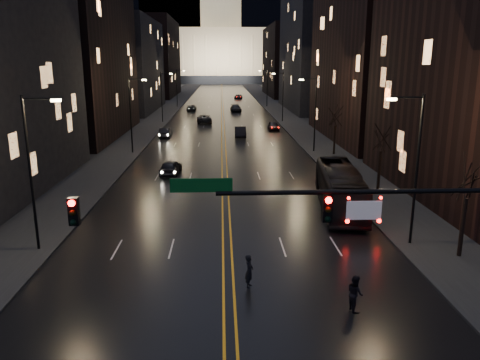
{
  "coord_description": "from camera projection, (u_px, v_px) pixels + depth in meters",
  "views": [
    {
      "loc": [
        -0.28,
        -15.9,
        10.69
      ],
      "look_at": [
        0.8,
        10.93,
        3.92
      ],
      "focal_mm": 35.0,
      "sensor_mm": 36.0,
      "label": 1
    }
  ],
  "objects": [
    {
      "name": "pedestrian_b",
      "position": [
        355.0,
        293.0,
        20.58
      ],
      "size": [
        0.57,
        0.87,
        1.66
      ],
      "primitive_type": "imported",
      "rotation": [
        0.0,
        0.0,
        1.73
      ],
      "color": "black",
      "rests_on": "ground"
    },
    {
      "name": "streetlamp_right_dist",
      "position": [
        266.0,
        86.0,
        114.1
      ],
      "size": [
        2.13,
        0.25,
        9.0
      ],
      "color": "black",
      "rests_on": "ground"
    },
    {
      "name": "road",
      "position": [
        222.0,
        98.0,
        143.98
      ],
      "size": [
        20.0,
        320.0,
        0.02
      ],
      "primitive_type": "cube",
      "color": "black",
      "rests_on": "ground"
    },
    {
      "name": "oncoming_car_a",
      "position": [
        170.0,
        167.0,
        45.75
      ],
      "size": [
        2.08,
        4.44,
        1.47
      ],
      "primitive_type": "imported",
      "rotation": [
        0.0,
        0.0,
        3.06
      ],
      "color": "black",
      "rests_on": "ground"
    },
    {
      "name": "center_line",
      "position": [
        222.0,
        98.0,
        143.98
      ],
      "size": [
        0.62,
        320.0,
        0.01
      ],
      "primitive_type": "cube",
      "color": "orange",
      "rests_on": "road"
    },
    {
      "name": "ground",
      "position": [
        231.0,
        348.0,
        18.03
      ],
      "size": [
        900.0,
        900.0,
        0.0
      ],
      "primitive_type": "plane",
      "color": "black",
      "rests_on": "ground"
    },
    {
      "name": "oncoming_car_c",
      "position": [
        204.0,
        119.0,
        84.56
      ],
      "size": [
        2.95,
        5.7,
        1.54
      ],
      "primitive_type": "imported",
      "rotation": [
        0.0,
        0.0,
        3.21
      ],
      "color": "black",
      "rests_on": "ground"
    },
    {
      "name": "oncoming_car_d",
      "position": [
        192.0,
        108.0,
        106.2
      ],
      "size": [
        2.11,
        4.89,
        1.4
      ],
      "primitive_type": "imported",
      "rotation": [
        0.0,
        0.0,
        3.11
      ],
      "color": "black",
      "rests_on": "ground"
    },
    {
      "name": "streetlamp_left_near",
      "position": [
        33.0,
        166.0,
        26.06
      ],
      "size": [
        2.13,
        0.25,
        9.0
      ],
      "color": "black",
      "rests_on": "ground"
    },
    {
      "name": "bus",
      "position": [
        340.0,
        188.0,
        34.79
      ],
      "size": [
        3.97,
        11.57,
        3.16
      ],
      "primitive_type": "imported",
      "rotation": [
        0.0,
        0.0,
        -0.12
      ],
      "color": "black",
      "rests_on": "ground"
    },
    {
      "name": "oncoming_car_b",
      "position": [
        165.0,
        133.0,
        68.34
      ],
      "size": [
        1.55,
        4.34,
        1.43
      ],
      "primitive_type": "imported",
      "rotation": [
        0.0,
        0.0,
        3.15
      ],
      "color": "black",
      "rests_on": "ground"
    },
    {
      "name": "building_left_far",
      "position": [
        128.0,
        66.0,
        103.91
      ],
      "size": [
        12.0,
        34.0,
        20.0
      ],
      "primitive_type": "cube",
      "color": "black",
      "rests_on": "ground"
    },
    {
      "name": "streetlamp_right_far",
      "position": [
        282.0,
        94.0,
        85.03
      ],
      "size": [
        2.13,
        0.25,
        9.0
      ],
      "color": "black",
      "rests_on": "ground"
    },
    {
      "name": "sidewalk_left",
      "position": [
        176.0,
        98.0,
        143.42
      ],
      "size": [
        8.0,
        320.0,
        0.16
      ],
      "primitive_type": "cube",
      "color": "black",
      "rests_on": "ground"
    },
    {
      "name": "building_left_mid",
      "position": [
        74.0,
        38.0,
        66.12
      ],
      "size": [
        12.0,
        30.0,
        28.0
      ],
      "primitive_type": "cube",
      "color": "black",
      "rests_on": "ground"
    },
    {
      "name": "streetlamp_left_dist",
      "position": [
        178.0,
        86.0,
        113.26
      ],
      "size": [
        2.13,
        0.25,
        9.0
      ],
      "color": "black",
      "rests_on": "ground"
    },
    {
      "name": "streetlamp_left_mid",
      "position": [
        132.0,
        111.0,
        55.13
      ],
      "size": [
        2.13,
        0.25,
        9.0
      ],
      "color": "black",
      "rests_on": "ground"
    },
    {
      "name": "building_left_dist",
      "position": [
        156.0,
        58.0,
        149.93
      ],
      "size": [
        12.0,
        40.0,
        24.0
      ],
      "primitive_type": "cube",
      "color": "black",
      "rests_on": "ground"
    },
    {
      "name": "sidewalk_right",
      "position": [
        267.0,
        98.0,
        144.51
      ],
      "size": [
        8.0,
        320.0,
        0.16
      ],
      "primitive_type": "cube",
      "color": "black",
      "rests_on": "ground"
    },
    {
      "name": "tree_right_far",
      "position": [
        336.0,
        117.0,
        54.25
      ],
      "size": [
        2.4,
        2.4,
        6.65
      ],
      "color": "black",
      "rests_on": "ground"
    },
    {
      "name": "streetlamp_right_near",
      "position": [
        414.0,
        163.0,
        26.9
      ],
      "size": [
        2.13,
        0.25,
        9.0
      ],
      "color": "black",
      "rests_on": "ground"
    },
    {
      "name": "streetlamp_left_far",
      "position": [
        163.0,
        94.0,
        84.19
      ],
      "size": [
        2.13,
        0.25,
        9.0
      ],
      "color": "black",
      "rests_on": "ground"
    },
    {
      "name": "tree_right_mid",
      "position": [
        382.0,
        139.0,
        38.75
      ],
      "size": [
        2.4,
        2.4,
        6.65
      ],
      "color": "black",
      "rests_on": "ground"
    },
    {
      "name": "receding_car_a",
      "position": [
        240.0,
        132.0,
        68.64
      ],
      "size": [
        1.67,
        4.65,
        1.53
      ],
      "primitive_type": "imported",
      "rotation": [
        0.0,
        0.0,
        -0.01
      ],
      "color": "black",
      "rests_on": "ground"
    },
    {
      "name": "tree_right_near",
      "position": [
        468.0,
        180.0,
        25.18
      ],
      "size": [
        2.4,
        2.4,
        6.65
      ],
      "color": "black",
      "rests_on": "ground"
    },
    {
      "name": "receding_car_d",
      "position": [
        238.0,
        97.0,
        140.46
      ],
      "size": [
        2.72,
        5.09,
        1.36
      ],
      "primitive_type": "imported",
      "rotation": [
        0.0,
        0.0,
        -0.1
      ],
      "color": "black",
      "rests_on": "ground"
    },
    {
      "name": "receding_car_b",
      "position": [
        274.0,
        126.0,
        75.43
      ],
      "size": [
        1.82,
        4.31,
        1.45
      ],
      "primitive_type": "imported",
      "rotation": [
        0.0,
        0.0,
        -0.02
      ],
      "color": "black",
      "rests_on": "ground"
    },
    {
      "name": "capitol",
      "position": [
        221.0,
        50.0,
        256.05
      ],
      "size": [
        90.0,
        50.0,
        58.5
      ],
      "color": "black",
      "rests_on": "ground"
    },
    {
      "name": "pedestrian_a",
      "position": [
        249.0,
        271.0,
        22.71
      ],
      "size": [
        0.54,
        0.69,
        1.67
      ],
      "primitive_type": "imported",
      "rotation": [
        0.0,
        0.0,
        1.33
      ],
      "color": "black",
      "rests_on": "ground"
    },
    {
      "name": "building_right_dist",
      "position": [
        286.0,
        61.0,
        151.8
      ],
      "size": [
        12.0,
        40.0,
        22.0
      ],
      "primitive_type": "cube",
      "color": "black",
      "rests_on": "ground"
    },
    {
      "name": "streetlamp_right_mid",
      "position": [
        314.0,
        111.0,
        55.96
      ],
      "size": [
        2.13,
        0.25,
        9.0
      ],
      "color": "black",
      "rests_on": "ground"
    },
    {
      "name": "building_right_mid",
      "position": [
        315.0,
        52.0,
        104.8
      ],
      "size": [
        12.0,
        34.0,
        26.0
      ],
      "primitive_type": "cube",
      "color": "black",
      "rests_on": "ground"
    },
    {
      "name": "traffic_signal",
      "position": [
        392.0,
        220.0,
        17.01
      ],
      "size": [
        17.29,
        0.45,
        7.0
      ],
      "color": "black",
      "rests_on": "ground"
    },
    {
      "name": "receding_car_c",
      "position": [
        236.0,
        108.0,
        103.71
      ],
      "size": [
        2.55,
        5.45,
        1.54
      ],
      "primitive_type": "imported",
      "rotation": [
        0.0,
        0.0,
        0.08
      ],
      "color": "black",
      "rests_on": "ground"
    }
  ]
}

